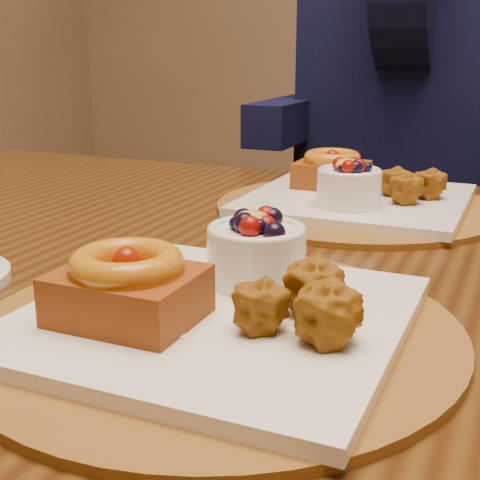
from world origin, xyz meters
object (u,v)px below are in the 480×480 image
at_px(place_setting_far, 356,195).
at_px(diner, 414,54).
at_px(place_setting_near, 216,304).
at_px(chair_far, 446,235).
at_px(dining_table, 304,322).

distance_m(place_setting_far, diner, 0.61).
relative_size(place_setting_near, chair_far, 0.39).
distance_m(dining_table, chair_far, 0.96).
bearing_deg(place_setting_far, chair_far, 86.44).
bearing_deg(place_setting_near, diner, 91.96).
relative_size(place_setting_far, chair_far, 0.39).
xyz_separation_m(dining_table, diner, (-0.04, 0.80, 0.27)).
bearing_deg(place_setting_far, dining_table, -89.48).
distance_m(dining_table, place_setting_far, 0.24).
bearing_deg(chair_far, dining_table, -81.14).
height_order(place_setting_near, chair_far, chair_far).
relative_size(dining_table, place_setting_far, 4.21).
bearing_deg(diner, chair_far, 61.38).
height_order(dining_table, place_setting_near, place_setting_near).
bearing_deg(chair_far, diner, -108.37).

